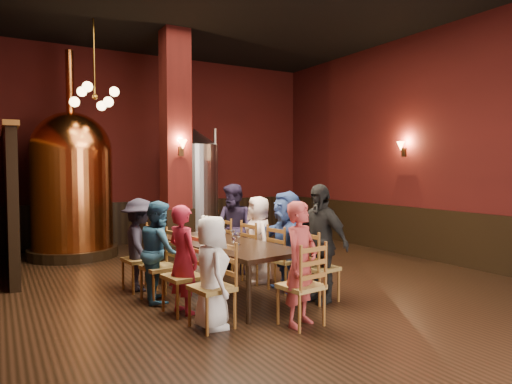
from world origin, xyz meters
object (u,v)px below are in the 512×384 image
steel_vessel (195,186)px  copper_kettle (72,182)px  rose_vase (206,222)px  person_0 (212,272)px  person_1 (183,259)px  person_2 (159,251)px  dining_table (225,247)px

steel_vessel → copper_kettle: bearing=-173.3°
copper_kettle → steel_vessel: copper_kettle is taller
copper_kettle → rose_vase: size_ratio=12.76×
person_0 → person_1: bearing=16.5°
person_0 → person_2: 1.33m
person_1 → steel_vessel: 5.32m
person_1 → person_2: (-0.09, 0.65, 0.01)m
dining_table → steel_vessel: bearing=65.5°
person_0 → rose_vase: bearing=-12.8°
person_0 → person_1: 0.67m
person_0 → person_2: person_2 is taller
steel_vessel → dining_table: bearing=-106.7°
person_0 → steel_vessel: size_ratio=0.46×
rose_vase → person_2: bearing=-150.9°
person_2 → steel_vessel: 4.77m
person_1 → rose_vase: person_1 is taller
copper_kettle → rose_vase: 3.70m
steel_vessel → rose_vase: bearing=-109.6°
person_0 → person_1: size_ratio=0.94×
person_2 → copper_kettle: size_ratio=0.33×
person_1 → rose_vase: bearing=-50.5°
person_2 → copper_kettle: copper_kettle is taller
person_2 → person_0: bearing=-161.7°
person_0 → copper_kettle: (-0.75, 5.17, 0.88)m
steel_vessel → person_1: bearing=-113.6°
dining_table → person_0: size_ratio=1.99×
person_2 → rose_vase: bearing=-50.4°
person_0 → copper_kettle: bearing=16.9°
dining_table → person_2: 0.91m
person_0 → rose_vase: (0.71, 1.81, 0.33)m
dining_table → steel_vessel: size_ratio=0.92×
rose_vase → person_0: bearing=-111.4°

